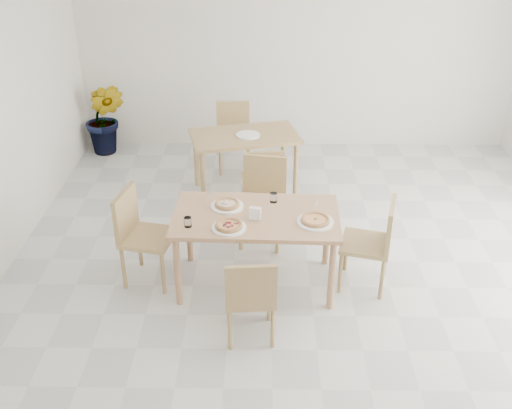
{
  "coord_description": "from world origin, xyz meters",
  "views": [
    {
      "loc": [
        -0.45,
        -4.65,
        3.43
      ],
      "look_at": [
        -0.52,
        0.06,
        0.86
      ],
      "focal_mm": 42.0,
      "sensor_mm": 36.0,
      "label": 1
    }
  ],
  "objects_px": {
    "pizza_margherita": "(315,220)",
    "plate_empty": "(248,135)",
    "pizza_pepperoni": "(229,225)",
    "potted_plant": "(105,118)",
    "plate_pepperoni": "(229,228)",
    "tumbler_a": "(188,222)",
    "napkin_holder": "(255,214)",
    "plate_mushroom": "(227,206)",
    "tumbler_b": "(274,198)",
    "chair_west": "(139,230)",
    "chair_back_n": "(234,131)",
    "chair_east": "(376,239)",
    "main_table": "(256,223)",
    "chair_south": "(250,294)",
    "plate_margherita": "(315,222)",
    "chair_back_s": "(263,179)",
    "chair_north": "(263,194)",
    "pizza_mushroom": "(227,204)",
    "second_table": "(245,143)"
  },
  "relations": [
    {
      "from": "pizza_margherita",
      "to": "pizza_pepperoni",
      "type": "bearing_deg",
      "value": -171.9
    },
    {
      "from": "plate_pepperoni",
      "to": "tumbler_a",
      "type": "distance_m",
      "value": 0.36
    },
    {
      "from": "plate_pepperoni",
      "to": "napkin_holder",
      "type": "distance_m",
      "value": 0.28
    },
    {
      "from": "chair_west",
      "to": "napkin_holder",
      "type": "xyz_separation_m",
      "value": [
        1.09,
        -0.16,
        0.27
      ]
    },
    {
      "from": "plate_mushroom",
      "to": "pizza_pepperoni",
      "type": "relative_size",
      "value": 1.11
    },
    {
      "from": "pizza_margherita",
      "to": "chair_back_n",
      "type": "height_order",
      "value": "chair_back_n"
    },
    {
      "from": "pizza_margherita",
      "to": "pizza_pepperoni",
      "type": "distance_m",
      "value": 0.77
    },
    {
      "from": "plate_margherita",
      "to": "potted_plant",
      "type": "height_order",
      "value": "potted_plant"
    },
    {
      "from": "tumbler_b",
      "to": "chair_east",
      "type": "bearing_deg",
      "value": -16.62
    },
    {
      "from": "main_table",
      "to": "chair_back_n",
      "type": "distance_m",
      "value": 2.68
    },
    {
      "from": "chair_west",
      "to": "tumbler_a",
      "type": "distance_m",
      "value": 0.63
    },
    {
      "from": "napkin_holder",
      "to": "plate_mushroom",
      "type": "bearing_deg",
      "value": 147.32
    },
    {
      "from": "napkin_holder",
      "to": "potted_plant",
      "type": "height_order",
      "value": "potted_plant"
    },
    {
      "from": "chair_south",
      "to": "tumbler_b",
      "type": "distance_m",
      "value": 1.13
    },
    {
      "from": "plate_pepperoni",
      "to": "potted_plant",
      "type": "relative_size",
      "value": 0.29
    },
    {
      "from": "second_table",
      "to": "chair_west",
      "type": "bearing_deg",
      "value": -130.17
    },
    {
      "from": "pizza_mushroom",
      "to": "second_table",
      "type": "height_order",
      "value": "pizza_mushroom"
    },
    {
      "from": "chair_south",
      "to": "chair_east",
      "type": "distance_m",
      "value": 1.38
    },
    {
      "from": "second_table",
      "to": "tumbler_a",
      "type": "bearing_deg",
      "value": -114.99
    },
    {
      "from": "second_table",
      "to": "chair_back_n",
      "type": "distance_m",
      "value": 0.76
    },
    {
      "from": "pizza_pepperoni",
      "to": "tumbler_a",
      "type": "xyz_separation_m",
      "value": [
        -0.36,
        0.03,
        0.01
      ]
    },
    {
      "from": "chair_east",
      "to": "napkin_holder",
      "type": "xyz_separation_m",
      "value": [
        -1.1,
        -0.06,
        0.29
      ]
    },
    {
      "from": "pizza_margherita",
      "to": "plate_empty",
      "type": "height_order",
      "value": "pizza_margherita"
    },
    {
      "from": "pizza_pepperoni",
      "to": "potted_plant",
      "type": "distance_m",
      "value": 3.84
    },
    {
      "from": "tumbler_a",
      "to": "napkin_holder",
      "type": "bearing_deg",
      "value": 11.4
    },
    {
      "from": "main_table",
      "to": "plate_pepperoni",
      "type": "relative_size",
      "value": 5.1
    },
    {
      "from": "plate_margherita",
      "to": "chair_back_s",
      "type": "bearing_deg",
      "value": 109.04
    },
    {
      "from": "pizza_pepperoni",
      "to": "chair_back_n",
      "type": "bearing_deg",
      "value": 92.01
    },
    {
      "from": "main_table",
      "to": "chair_east",
      "type": "distance_m",
      "value": 1.11
    },
    {
      "from": "chair_west",
      "to": "potted_plant",
      "type": "distance_m",
      "value": 3.19
    },
    {
      "from": "pizza_pepperoni",
      "to": "plate_mushroom",
      "type": "bearing_deg",
      "value": 95.47
    },
    {
      "from": "chair_west",
      "to": "plate_margherita",
      "type": "relative_size",
      "value": 2.83
    },
    {
      "from": "chair_west",
      "to": "pizza_margherita",
      "type": "xyz_separation_m",
      "value": [
        1.62,
        -0.2,
        0.24
      ]
    },
    {
      "from": "plate_pepperoni",
      "to": "tumbler_a",
      "type": "bearing_deg",
      "value": 175.0
    },
    {
      "from": "tumbler_a",
      "to": "plate_empty",
      "type": "height_order",
      "value": "tumbler_a"
    },
    {
      "from": "chair_north",
      "to": "pizza_pepperoni",
      "type": "height_order",
      "value": "chair_north"
    },
    {
      "from": "plate_pepperoni",
      "to": "potted_plant",
      "type": "bearing_deg",
      "value": 119.66
    },
    {
      "from": "chair_east",
      "to": "main_table",
      "type": "bearing_deg",
      "value": -76.74
    },
    {
      "from": "pizza_margherita",
      "to": "tumbler_b",
      "type": "bearing_deg",
      "value": 133.32
    },
    {
      "from": "plate_margherita",
      "to": "chair_south",
      "type": "bearing_deg",
      "value": -129.2
    },
    {
      "from": "main_table",
      "to": "napkin_holder",
      "type": "bearing_deg",
      "value": -91.37
    },
    {
      "from": "plate_mushroom",
      "to": "plate_pepperoni",
      "type": "height_order",
      "value": "same"
    },
    {
      "from": "pizza_pepperoni",
      "to": "napkin_holder",
      "type": "bearing_deg",
      "value": 33.41
    },
    {
      "from": "chair_north",
      "to": "pizza_margherita",
      "type": "xyz_separation_m",
      "value": [
        0.46,
        -0.97,
        0.25
      ]
    },
    {
      "from": "chair_back_n",
      "to": "chair_east",
      "type": "bearing_deg",
      "value": -67.09
    },
    {
      "from": "chair_back_s",
      "to": "chair_back_n",
      "type": "relative_size",
      "value": 1.01
    },
    {
      "from": "chair_south",
      "to": "pizza_mushroom",
      "type": "distance_m",
      "value": 1.04
    },
    {
      "from": "chair_north",
      "to": "plate_margherita",
      "type": "bearing_deg",
      "value": -55.42
    },
    {
      "from": "chair_west",
      "to": "chair_back_s",
      "type": "distance_m",
      "value": 1.63
    },
    {
      "from": "plate_mushroom",
      "to": "pizza_mushroom",
      "type": "distance_m",
      "value": 0.02
    }
  ]
}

